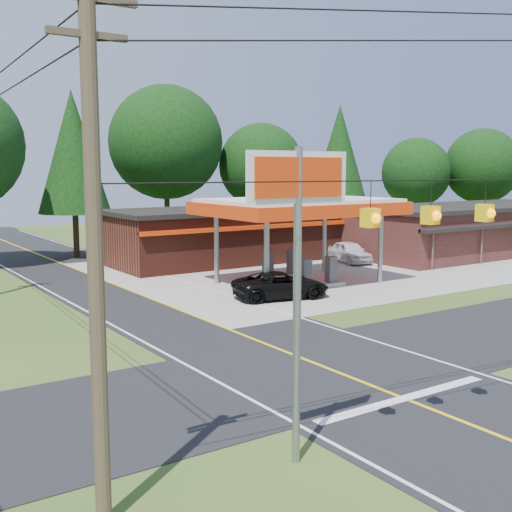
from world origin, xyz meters
TOP-DOWN VIEW (x-y plane):
  - ground at (0.00, 0.00)m, footprint 120.00×120.00m
  - main_highway at (0.00, 0.00)m, footprint 8.00×120.00m
  - cross_road at (0.00, 0.00)m, footprint 70.00×7.00m
  - lane_center_yellow at (0.00, 0.00)m, footprint 0.15×110.00m
  - gas_canopy at (9.00, 13.00)m, footprint 10.60×7.40m
  - convenience_store at (10.00, 22.98)m, footprint 16.40×7.55m
  - strip_building at (28.00, 15.98)m, footprint 20.40×8.75m
  - utility_pole_near_left at (-9.50, -5.00)m, footprint 1.80×0.30m
  - overhead_beacons at (-1.00, -6.00)m, footprint 17.04×2.04m
  - treeline_backdrop at (0.82, 24.01)m, footprint 70.27×51.59m
  - suv_car at (5.56, 10.00)m, footprint 5.89×5.89m
  - sedan_car at (17.00, 17.50)m, footprint 5.30×5.30m
  - big_stop_sign at (-5.00, -5.01)m, footprint 2.61×0.18m

SIDE VIEW (x-z plane):
  - ground at x=0.00m, z-range 0.00..0.00m
  - main_highway at x=0.00m, z-range 0.00..0.02m
  - cross_road at x=0.00m, z-range 0.00..0.03m
  - lane_center_yellow at x=0.00m, z-range 0.02..0.03m
  - suv_car at x=5.56m, z-range 0.00..1.37m
  - sedan_car at x=17.00m, z-range 0.00..1.49m
  - strip_building at x=28.00m, z-range 0.01..3.81m
  - convenience_store at x=10.00m, z-range 0.02..3.82m
  - gas_canopy at x=9.00m, z-range 1.83..6.70m
  - utility_pole_near_left at x=-9.50m, z-range 0.20..10.20m
  - big_stop_sign at x=-5.00m, z-range 1.73..8.76m
  - overhead_beacons at x=-1.00m, z-range 5.70..6.73m
  - treeline_backdrop at x=0.82m, z-range 0.84..14.14m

